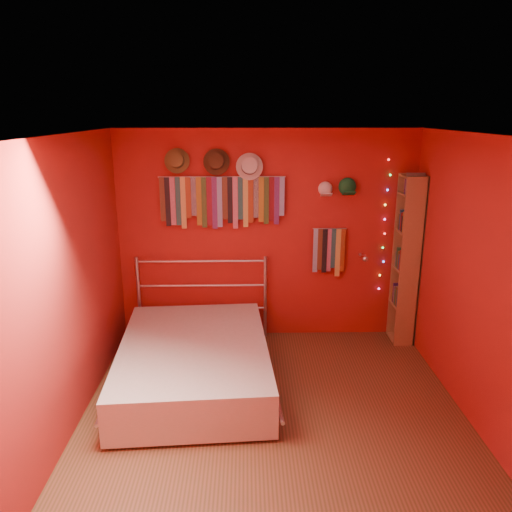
{
  "coord_description": "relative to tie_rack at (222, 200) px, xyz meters",
  "views": [
    {
      "loc": [
        -0.24,
        -3.99,
        2.67
      ],
      "look_at": [
        -0.14,
        0.9,
        1.25
      ],
      "focal_mm": 35.0,
      "sensor_mm": 36.0,
      "label": 1
    }
  ],
  "objects": [
    {
      "name": "fedora_olive",
      "position": [
        -0.49,
        -0.03,
        0.45
      ],
      "size": [
        0.28,
        0.15,
        0.28
      ],
      "rotation": [
        1.36,
        0.0,
        0.0
      ],
      "color": "brown",
      "rests_on": "back_wall"
    },
    {
      "name": "bookshelf",
      "position": [
        2.18,
        -0.15,
        -0.69
      ],
      "size": [
        0.25,
        0.34,
        2.0
      ],
      "color": "olive",
      "rests_on": "ground"
    },
    {
      "name": "left_wall",
      "position": [
        -1.23,
        -1.68,
        -0.45
      ],
      "size": [
        0.02,
        3.5,
        2.5
      ],
      "primitive_type": "cube",
      "color": "maroon",
      "rests_on": "ground"
    },
    {
      "name": "cap_green",
      "position": [
        1.44,
        0.01,
        0.14
      ],
      "size": [
        0.19,
        0.24,
        0.19
      ],
      "color": "#186C32",
      "rests_on": "back_wall"
    },
    {
      "name": "ground",
      "position": [
        0.52,
        -1.68,
        -1.7
      ],
      "size": [
        3.5,
        3.5,
        0.0
      ],
      "primitive_type": "plane",
      "color": "#503A1B",
      "rests_on": "ground"
    },
    {
      "name": "bed",
      "position": [
        -0.25,
        -1.11,
        -1.47
      ],
      "size": [
        1.69,
        2.18,
        1.03
      ],
      "rotation": [
        0.0,
        0.0,
        0.06
      ],
      "color": "silver",
      "rests_on": "ground"
    },
    {
      "name": "tie_rack",
      "position": [
        0.0,
        0.0,
        0.0
      ],
      "size": [
        1.45,
        0.03,
        0.61
      ],
      "color": "silver",
      "rests_on": "back_wall"
    },
    {
      "name": "fairy_lights",
      "position": [
        1.91,
        0.03,
        -0.33
      ],
      "size": [
        0.06,
        0.02,
        1.58
      ],
      "color": "#FF3333",
      "rests_on": "back_wall"
    },
    {
      "name": "reading_lamp",
      "position": [
        1.65,
        -0.17,
        -0.66
      ],
      "size": [
        0.07,
        0.3,
        0.09
      ],
      "color": "silver",
      "rests_on": "back_wall"
    },
    {
      "name": "ceiling",
      "position": [
        0.52,
        -1.68,
        0.8
      ],
      "size": [
        3.5,
        3.5,
        0.02
      ],
      "primitive_type": "cube",
      "color": "white",
      "rests_on": "back_wall"
    },
    {
      "name": "cap_white",
      "position": [
        1.19,
        0.01,
        0.12
      ],
      "size": [
        0.17,
        0.22,
        0.17
      ],
      "color": "white",
      "rests_on": "back_wall"
    },
    {
      "name": "fedora_brown",
      "position": [
        -0.05,
        -0.03,
        0.44
      ],
      "size": [
        0.3,
        0.16,
        0.29
      ],
      "rotation": [
        1.36,
        0.0,
        0.0
      ],
      "color": "#402A17",
      "rests_on": "back_wall"
    },
    {
      "name": "right_wall",
      "position": [
        2.27,
        -1.68,
        -0.45
      ],
      "size": [
        0.02,
        3.5,
        2.5
      ],
      "primitive_type": "cube",
      "color": "maroon",
      "rests_on": "ground"
    },
    {
      "name": "fedora_white",
      "position": [
        0.32,
        -0.03,
        0.38
      ],
      "size": [
        0.31,
        0.17,
        0.3
      ],
      "rotation": [
        1.36,
        0.0,
        0.0
      ],
      "color": "beige",
      "rests_on": "back_wall"
    },
    {
      "name": "small_tie_rack",
      "position": [
        1.26,
        0.0,
        -0.6
      ],
      "size": [
        0.4,
        0.03,
        0.59
      ],
      "color": "silver",
      "rests_on": "back_wall"
    },
    {
      "name": "back_wall",
      "position": [
        0.52,
        0.07,
        -0.45
      ],
      "size": [
        3.5,
        0.02,
        2.5
      ],
      "primitive_type": "cube",
      "color": "maroon",
      "rests_on": "ground"
    }
  ]
}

